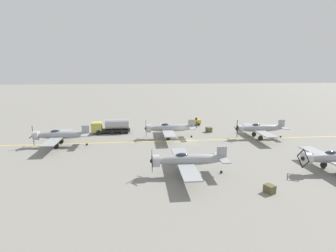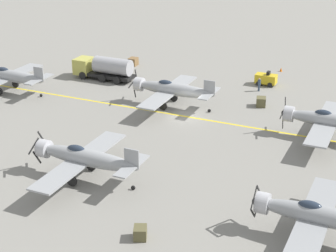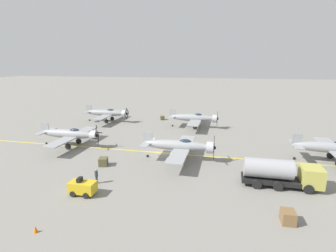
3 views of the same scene
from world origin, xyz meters
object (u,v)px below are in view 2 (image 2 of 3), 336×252
Objects in this scene: airplane_near_center at (330,121)px; supply_crate_mid_lane at (261,102)px; ground_crew_walking at (259,84)px; tow_tractor at (266,79)px; airplane_far_center at (8,76)px; airplane_near_left at (320,216)px; supply_crate_by_tanker at (133,62)px; airplane_mid_left at (84,157)px; traffic_cone at (281,69)px; airplane_mid_center at (171,89)px; fuel_tanker at (104,68)px; supply_crate_outboard at (140,233)px.

airplane_near_center is 9.62× the size of supply_crate_mid_lane.
tow_tractor is at bearing -3.34° from ground_crew_walking.
airplane_far_center is 43.02m from airplane_near_left.
supply_crate_by_tanker is at bearing 80.31° from ground_crew_walking.
airplane_mid_left is 37.59m from traffic_cone.
traffic_cone is (17.97, -8.14, -1.74)m from airplane_mid_center.
airplane_near_center reaches higher than airplane_mid_left.
fuel_tanker is at bearing -46.52° from airplane_far_center.
airplane_mid_left is 1.00× the size of airplane_near_left.
tow_tractor is (6.32, -19.66, -0.72)m from fuel_tanker.
tow_tractor is 1.57× the size of ground_crew_walking.
ground_crew_walking is 3.01× the size of traffic_cone.
traffic_cone is at bearing -41.51° from airplane_mid_center.
supply_crate_by_tanker is at bearing 30.34° from airplane_mid_left.
fuel_tanker reaches higher than traffic_cone.
traffic_cone is (6.31, -0.39, -0.52)m from tow_tractor.
tow_tractor is at bearing 1.31° from supply_crate_outboard.
airplane_mid_center is at bearing 95.25° from airplane_near_center.
supply_crate_mid_lane is at bearing 10.41° from airplane_near_left.
airplane_near_left is 1.50× the size of fuel_tanker.
tow_tractor reaches higher than traffic_cone.
airplane_far_center is 31.53m from tow_tractor.
traffic_cone is at bearing 4.47° from supply_crate_mid_lane.
supply_crate_outboard is at bearing -178.69° from tow_tractor.
supply_crate_mid_lane is at bearing -79.99° from airplane_far_center.
supply_crate_outboard is at bearing -145.71° from fuel_tanker.
supply_crate_mid_lane reaches higher than traffic_cone.
tow_tractor is 7.66m from supply_crate_mid_lane.
supply_crate_outboard is (-28.84, 0.64, -0.07)m from supply_crate_mid_lane.
airplane_mid_left is 27.06m from fuel_tanker.
supply_crate_by_tanker is 41.97m from supply_crate_outboard.
airplane_near_center is at bearing -22.05° from supply_crate_outboard.
airplane_near_center is at bearing -126.02° from supply_crate_mid_lane.
airplane_near_center is 7.26× the size of ground_crew_walking.
tow_tractor is 4.73× the size of traffic_cone.
supply_crate_mid_lane is at bearing -175.53° from traffic_cone.
fuel_tanker is (5.35, 11.90, -0.50)m from airplane_mid_center.
ground_crew_walking is at bearing -70.15° from airplane_far_center.
airplane_far_center is 30.22m from ground_crew_walking.
airplane_far_center is at bearing 127.58° from traffic_cone.
supply_crate_mid_lane reaches higher than supply_crate_outboard.
supply_crate_mid_lane is (7.72, -29.06, -1.49)m from airplane_far_center.
airplane_far_center is 1.50× the size of fuel_tanker.
airplane_mid_left is 33.19m from supply_crate_by_tanker.
airplane_mid_left reaches higher than supply_crate_outboard.
traffic_cone is (12.62, -20.05, -1.24)m from fuel_tanker.
ground_crew_walking reaches higher than supply_crate_mid_lane.
airplane_mid_center is 13.06m from fuel_tanker.
airplane_mid_center reaches higher than supply_crate_mid_lane.
airplane_mid_center is 11.88m from ground_crew_walking.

